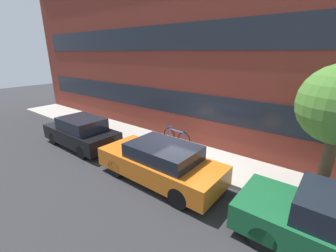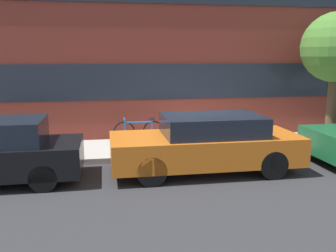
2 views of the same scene
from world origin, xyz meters
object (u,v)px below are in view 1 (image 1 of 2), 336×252
Objects in this scene: parked_car_black at (81,132)px; bicycle at (176,136)px; parked_car_orange at (160,162)px; fire_hydrant at (102,126)px.

bicycle is (3.43, 2.72, -0.17)m from parked_car_black.
parked_car_black is at bearing 0.00° from parked_car_orange.
parked_car_orange is 3.04m from bicycle.
parked_car_black reaches higher than parked_car_orange.
parked_car_orange is at bearing -15.96° from fire_hydrant.
parked_car_black is 5.81× the size of fire_hydrant.
parked_car_black is 1.65m from fire_hydrant.
parked_car_orange is at bearing 117.68° from bicycle.
fire_hydrant is (-5.35, 1.53, -0.21)m from parked_car_orange.
bicycle is (-1.34, 2.72, -0.17)m from parked_car_orange.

